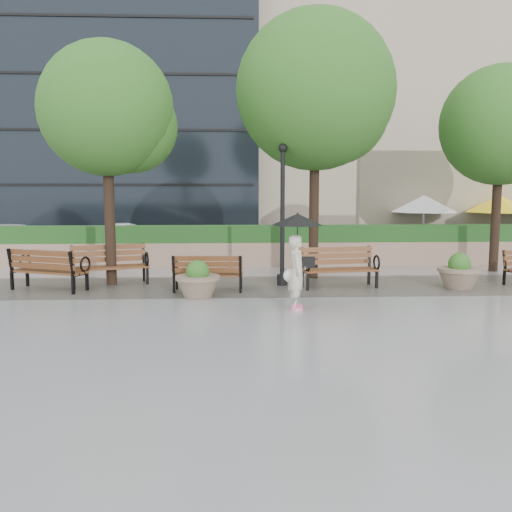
{
  "coord_description": "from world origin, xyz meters",
  "views": [
    {
      "loc": [
        -0.5,
        -12.04,
        2.73
      ],
      "look_at": [
        0.1,
        0.83,
        1.1
      ],
      "focal_mm": 40.0,
      "sensor_mm": 36.0,
      "label": 1
    }
  ],
  "objects_px": {
    "planter_right": "(459,275)",
    "pedestrian": "(297,252)",
    "lamppost": "(282,224)",
    "bench_0": "(49,278)",
    "bench_3": "(339,276)",
    "bench_2": "(208,281)",
    "car_right": "(129,239)",
    "bench_1": "(110,273)",
    "planter_left": "(198,283)",
    "car_left": "(18,240)"
  },
  "relations": [
    {
      "from": "bench_3",
      "to": "lamppost",
      "type": "height_order",
      "value": "lamppost"
    },
    {
      "from": "bench_1",
      "to": "lamppost",
      "type": "distance_m",
      "value": 4.86
    },
    {
      "from": "bench_2",
      "to": "bench_3",
      "type": "distance_m",
      "value": 3.47
    },
    {
      "from": "planter_right",
      "to": "lamppost",
      "type": "bearing_deg",
      "value": 171.94
    },
    {
      "from": "bench_2",
      "to": "bench_0",
      "type": "bearing_deg",
      "value": -1.62
    },
    {
      "from": "bench_0",
      "to": "bench_1",
      "type": "distance_m",
      "value": 1.59
    },
    {
      "from": "bench_1",
      "to": "bench_3",
      "type": "bearing_deg",
      "value": -24.31
    },
    {
      "from": "bench_0",
      "to": "bench_1",
      "type": "bearing_deg",
      "value": -130.68
    },
    {
      "from": "bench_0",
      "to": "bench_3",
      "type": "height_order",
      "value": "bench_0"
    },
    {
      "from": "bench_2",
      "to": "planter_right",
      "type": "relative_size",
      "value": 1.6
    },
    {
      "from": "car_left",
      "to": "bench_0",
      "type": "bearing_deg",
      "value": -157.44
    },
    {
      "from": "bench_0",
      "to": "car_right",
      "type": "xyz_separation_m",
      "value": [
        0.78,
        7.45,
        0.28
      ]
    },
    {
      "from": "pedestrian",
      "to": "planter_left",
      "type": "bearing_deg",
      "value": 63.65
    },
    {
      "from": "bench_1",
      "to": "bench_3",
      "type": "height_order",
      "value": "bench_1"
    },
    {
      "from": "planter_right",
      "to": "pedestrian",
      "type": "xyz_separation_m",
      "value": [
        -4.56,
        -2.3,
        0.9
      ]
    },
    {
      "from": "planter_left",
      "to": "car_left",
      "type": "height_order",
      "value": "car_left"
    },
    {
      "from": "car_left",
      "to": "bench_1",
      "type": "bearing_deg",
      "value": -146.05
    },
    {
      "from": "bench_2",
      "to": "car_right",
      "type": "distance_m",
      "value": 8.49
    },
    {
      "from": "car_right",
      "to": "pedestrian",
      "type": "bearing_deg",
      "value": -155.71
    },
    {
      "from": "pedestrian",
      "to": "planter_right",
      "type": "bearing_deg",
      "value": -57.02
    },
    {
      "from": "car_right",
      "to": "planter_left",
      "type": "bearing_deg",
      "value": -163.93
    },
    {
      "from": "bench_0",
      "to": "bench_3",
      "type": "relative_size",
      "value": 1.04
    },
    {
      "from": "pedestrian",
      "to": "bench_1",
      "type": "bearing_deg",
      "value": 61.9
    },
    {
      "from": "bench_0",
      "to": "planter_right",
      "type": "distance_m",
      "value": 10.69
    },
    {
      "from": "bench_3",
      "to": "planter_right",
      "type": "relative_size",
      "value": 1.83
    },
    {
      "from": "bench_3",
      "to": "car_right",
      "type": "bearing_deg",
      "value": 124.7
    },
    {
      "from": "bench_1",
      "to": "lamppost",
      "type": "relative_size",
      "value": 0.57
    },
    {
      "from": "planter_left",
      "to": "planter_right",
      "type": "relative_size",
      "value": 0.97
    },
    {
      "from": "bench_0",
      "to": "bench_1",
      "type": "height_order",
      "value": "bench_1"
    },
    {
      "from": "bench_1",
      "to": "lamppost",
      "type": "xyz_separation_m",
      "value": [
        4.66,
        -0.27,
        1.34
      ]
    },
    {
      "from": "planter_right",
      "to": "car_left",
      "type": "distance_m",
      "value": 15.86
    },
    {
      "from": "planter_right",
      "to": "pedestrian",
      "type": "distance_m",
      "value": 5.18
    },
    {
      "from": "bench_1",
      "to": "pedestrian",
      "type": "distance_m",
      "value": 5.78
    },
    {
      "from": "planter_left",
      "to": "lamppost",
      "type": "bearing_deg",
      "value": 34.66
    },
    {
      "from": "planter_right",
      "to": "bench_2",
      "type": "bearing_deg",
      "value": -178.69
    },
    {
      "from": "planter_left",
      "to": "car_right",
      "type": "relative_size",
      "value": 0.3
    },
    {
      "from": "pedestrian",
      "to": "car_left",
      "type": "bearing_deg",
      "value": 50.66
    },
    {
      "from": "bench_3",
      "to": "car_right",
      "type": "distance_m",
      "value": 10.05
    },
    {
      "from": "bench_3",
      "to": "planter_left",
      "type": "bearing_deg",
      "value": -171.0
    },
    {
      "from": "lamppost",
      "to": "pedestrian",
      "type": "xyz_separation_m",
      "value": [
        0.05,
        -2.95,
        -0.39
      ]
    },
    {
      "from": "planter_right",
      "to": "pedestrian",
      "type": "relative_size",
      "value": 0.54
    },
    {
      "from": "planter_left",
      "to": "car_right",
      "type": "height_order",
      "value": "car_right"
    },
    {
      "from": "bench_3",
      "to": "pedestrian",
      "type": "height_order",
      "value": "pedestrian"
    },
    {
      "from": "bench_2",
      "to": "pedestrian",
      "type": "distance_m",
      "value": 3.11
    },
    {
      "from": "bench_2",
      "to": "planter_left",
      "type": "xyz_separation_m",
      "value": [
        -0.22,
        -0.71,
        0.07
      ]
    },
    {
      "from": "bench_0",
      "to": "lamppost",
      "type": "distance_m",
      "value": 6.24
    },
    {
      "from": "car_left",
      "to": "car_right",
      "type": "height_order",
      "value": "car_left"
    },
    {
      "from": "lamppost",
      "to": "car_left",
      "type": "bearing_deg",
      "value": 144.49
    },
    {
      "from": "bench_0",
      "to": "bench_2",
      "type": "distance_m",
      "value": 4.12
    },
    {
      "from": "planter_right",
      "to": "car_right",
      "type": "xyz_separation_m",
      "value": [
        -9.91,
        7.66,
        0.23
      ]
    }
  ]
}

